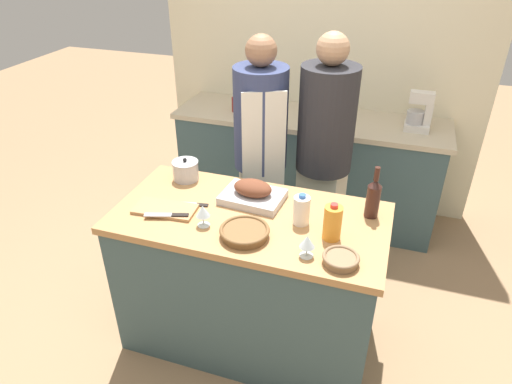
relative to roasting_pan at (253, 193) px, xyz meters
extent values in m
plane|color=#9E7A56|center=(0.03, -0.14, -0.95)|extent=(12.00, 12.00, 0.00)
cube|color=#3D565B|center=(0.03, -0.14, -0.52)|extent=(1.41, 0.71, 0.86)
cube|color=#B27F4C|center=(0.03, -0.14, -0.07)|extent=(1.45, 0.73, 0.04)
cube|color=#3D565B|center=(0.03, 1.34, -0.52)|extent=(2.11, 0.58, 0.86)
cube|color=beige|center=(0.03, 1.34, -0.07)|extent=(2.17, 0.60, 0.04)
cube|color=beige|center=(0.03, 1.69, 0.33)|extent=(2.67, 0.10, 2.55)
cube|color=#BCBCC1|center=(0.00, 0.00, -0.02)|extent=(0.35, 0.27, 0.04)
ellipsoid|color=brown|center=(0.00, 0.00, 0.03)|extent=(0.23, 0.16, 0.09)
cylinder|color=brown|center=(0.07, -0.33, -0.03)|extent=(0.23, 0.23, 0.04)
torus|color=brown|center=(0.07, -0.33, -0.01)|extent=(0.25, 0.25, 0.02)
cube|color=#AD7F51|center=(-0.42, -0.24, -0.04)|extent=(0.34, 0.18, 0.02)
cylinder|color=#B7B7BC|center=(-0.46, 0.11, 0.01)|extent=(0.15, 0.15, 0.10)
cylinder|color=#B7B7BC|center=(-0.46, 0.11, 0.06)|extent=(0.16, 0.16, 0.01)
sphere|color=black|center=(-0.46, 0.11, 0.08)|extent=(0.02, 0.02, 0.02)
cylinder|color=#846647|center=(0.55, -0.39, -0.03)|extent=(0.16, 0.16, 0.04)
torus|color=#846647|center=(0.55, -0.39, -0.01)|extent=(0.17, 0.17, 0.02)
cylinder|color=orange|center=(0.48, -0.21, 0.04)|extent=(0.09, 0.09, 0.18)
cylinder|color=red|center=(0.48, -0.21, 0.14)|extent=(0.04, 0.04, 0.02)
cylinder|color=white|center=(0.31, -0.13, 0.03)|extent=(0.08, 0.08, 0.15)
cylinder|color=#3360B2|center=(0.31, -0.13, 0.12)|extent=(0.04, 0.04, 0.02)
cylinder|color=#381E19|center=(0.64, 0.05, 0.04)|extent=(0.07, 0.07, 0.18)
cone|color=#381E19|center=(0.64, 0.05, 0.15)|extent=(0.07, 0.07, 0.03)
cylinder|color=#381E19|center=(0.64, 0.05, 0.20)|extent=(0.03, 0.03, 0.08)
cylinder|color=silver|center=(-0.16, -0.31, -0.05)|extent=(0.06, 0.06, 0.00)
cylinder|color=silver|center=(-0.16, -0.31, -0.02)|extent=(0.01, 0.01, 0.06)
cone|color=silver|center=(-0.16, -0.31, 0.04)|extent=(0.07, 0.07, 0.06)
cylinder|color=silver|center=(0.39, -0.38, -0.05)|extent=(0.06, 0.06, 0.00)
cylinder|color=silver|center=(0.39, -0.38, -0.02)|extent=(0.01, 0.01, 0.05)
cone|color=silver|center=(0.39, -0.38, 0.04)|extent=(0.07, 0.07, 0.06)
cube|color=#B7B7BC|center=(-0.41, -0.32, -0.03)|extent=(0.15, 0.07, 0.01)
cube|color=black|center=(-0.30, -0.29, -0.03)|extent=(0.09, 0.05, 0.01)
cube|color=#B7B7BC|center=(-0.33, -0.15, -0.04)|extent=(0.11, 0.05, 0.01)
cube|color=black|center=(-0.25, -0.14, -0.04)|extent=(0.07, 0.04, 0.01)
cube|color=silver|center=(0.84, 1.32, -0.02)|extent=(0.18, 0.14, 0.05)
cylinder|color=#B7B7BC|center=(0.82, 1.32, 0.05)|extent=(0.13, 0.13, 0.09)
cube|color=silver|center=(0.90, 1.32, 0.08)|extent=(0.05, 0.08, 0.16)
cube|color=silver|center=(0.84, 1.32, 0.20)|extent=(0.17, 0.08, 0.08)
cylinder|color=maroon|center=(-0.57, 1.26, 0.01)|extent=(0.06, 0.06, 0.12)
cylinder|color=black|center=(-0.57, 1.26, 0.08)|extent=(0.03, 0.03, 0.02)
cylinder|color=#234C28|center=(0.18, 1.39, 0.02)|extent=(0.06, 0.06, 0.14)
cylinder|color=black|center=(0.18, 1.39, 0.10)|extent=(0.03, 0.03, 0.02)
cube|color=beige|center=(-0.15, 0.60, -0.54)|extent=(0.34, 0.29, 0.80)
cylinder|color=navy|center=(-0.15, 0.60, 0.19)|extent=(0.35, 0.35, 0.67)
sphere|color=#996B4C|center=(-0.15, 0.60, 0.63)|extent=(0.19, 0.19, 0.19)
cube|color=silver|center=(-0.08, 0.45, 0.00)|extent=(0.26, 0.13, 0.85)
cube|color=beige|center=(0.27, 0.66, -0.54)|extent=(0.33, 0.27, 0.82)
cylinder|color=#28282D|center=(0.27, 0.66, 0.21)|extent=(0.36, 0.36, 0.68)
sphere|color=tan|center=(0.27, 0.66, 0.65)|extent=(0.20, 0.20, 0.20)
camera|label=1|loc=(0.69, -2.04, 1.30)|focal=32.00mm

